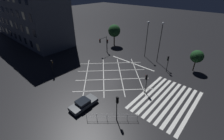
# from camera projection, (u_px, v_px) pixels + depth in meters

# --- Properties ---
(ground_plane) EXTENTS (200.00, 200.00, 0.00)m
(ground_plane) POSITION_uv_depth(u_px,v_px,m) (112.00, 75.00, 29.84)
(ground_plane) COLOR black
(road_markings) EXTENTS (17.14, 23.78, 0.01)m
(road_markings) POSITION_uv_depth(u_px,v_px,m) (150.00, 91.00, 25.28)
(road_markings) COLOR silver
(road_markings) RESTS_ON ground_plane
(office_building) EXTENTS (10.06, 33.92, 20.83)m
(office_building) POSITION_uv_depth(u_px,v_px,m) (24.00, 4.00, 44.94)
(office_building) COLOR #4C515B
(office_building) RESTS_ON ground_plane
(traffic_light_median_south) EXTENTS (0.36, 0.39, 3.46)m
(traffic_light_median_south) POSITION_uv_depth(u_px,v_px,m) (146.00, 80.00, 23.76)
(traffic_light_median_south) COLOR black
(traffic_light_median_south) RESTS_ON ground_plane
(traffic_light_se_cross) EXTENTS (0.36, 0.39, 3.42)m
(traffic_light_se_cross) POSITION_uv_depth(u_px,v_px,m) (168.00, 61.00, 29.80)
(traffic_light_se_cross) COLOR black
(traffic_light_se_cross) RESTS_ON ground_plane
(traffic_light_sw_main) EXTENTS (0.39, 0.36, 3.84)m
(traffic_light_sw_main) POSITION_uv_depth(u_px,v_px,m) (117.00, 104.00, 18.59)
(traffic_light_sw_main) COLOR black
(traffic_light_sw_main) RESTS_ON ground_plane
(traffic_light_ne_main) EXTENTS (2.62, 0.36, 4.28)m
(traffic_light_ne_main) POSITION_uv_depth(u_px,v_px,m) (103.00, 42.00, 37.37)
(traffic_light_ne_main) COLOR black
(traffic_light_ne_main) RESTS_ON ground_plane
(traffic_light_ne_cross) EXTENTS (0.36, 0.39, 3.48)m
(traffic_light_ne_cross) POSITION_uv_depth(u_px,v_px,m) (107.00, 43.00, 38.46)
(traffic_light_ne_cross) COLOR black
(traffic_light_ne_cross) RESTS_ON ground_plane
(traffic_light_nw_main) EXTENTS (0.39, 0.36, 3.25)m
(traffic_light_nw_main) POSITION_uv_depth(u_px,v_px,m) (52.00, 65.00, 28.54)
(traffic_light_nw_main) COLOR black
(traffic_light_nw_main) RESTS_ON ground_plane
(street_lamp_east) EXTENTS (0.53, 0.53, 8.54)m
(street_lamp_east) POSITION_uv_depth(u_px,v_px,m) (147.00, 32.00, 34.42)
(street_lamp_east) COLOR black
(street_lamp_east) RESTS_ON ground_plane
(street_lamp_west) EXTENTS (0.47, 0.47, 8.97)m
(street_lamp_west) POSITION_uv_depth(u_px,v_px,m) (161.00, 36.00, 31.90)
(street_lamp_west) COLOR black
(street_lamp_west) RESTS_ON ground_plane
(street_tree_near) EXTENTS (2.51, 2.51, 4.47)m
(street_tree_near) POSITION_uv_depth(u_px,v_px,m) (197.00, 56.00, 29.70)
(street_tree_near) COLOR #38281C
(street_tree_near) RESTS_ON ground_plane
(street_tree_far) EXTENTS (3.44, 3.44, 6.01)m
(street_tree_far) POSITION_uv_depth(u_px,v_px,m) (114.00, 31.00, 42.17)
(street_tree_far) COLOR #38281C
(street_tree_far) RESTS_ON ground_plane
(waiting_car) EXTENTS (4.25, 1.80, 1.19)m
(waiting_car) POSITION_uv_depth(u_px,v_px,m) (83.00, 104.00, 21.75)
(waiting_car) COLOR #474C51
(waiting_car) RESTS_ON ground_plane
(pedestrian_railing) EXTENTS (4.46, 5.03, 1.05)m
(pedestrian_railing) POSITION_uv_depth(u_px,v_px,m) (112.00, 116.00, 19.53)
(pedestrian_railing) COLOR #B7B7BC
(pedestrian_railing) RESTS_ON ground_plane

